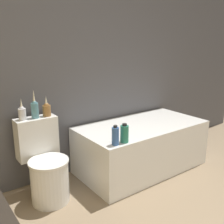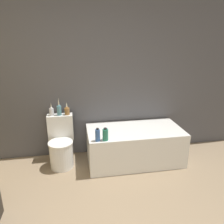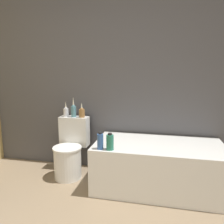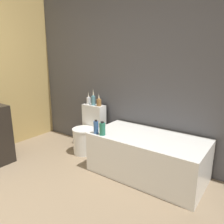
# 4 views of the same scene
# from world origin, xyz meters

# --- Properties ---
(wall_back_tiled) EXTENTS (6.40, 0.06, 2.60)m
(wall_back_tiled) POSITION_xyz_m (0.00, 2.30, 1.30)
(wall_back_tiled) COLOR #4C4C51
(wall_back_tiled) RESTS_ON ground_plane
(bathtub) EXTENTS (1.45, 0.76, 0.54)m
(bathtub) POSITION_xyz_m (0.81, 1.87, 0.27)
(bathtub) COLOR white
(bathtub) RESTS_ON ground
(toilet) EXTENTS (0.38, 0.52, 0.75)m
(toilet) POSITION_xyz_m (-0.31, 1.96, 0.32)
(toilet) COLOR white
(toilet) RESTS_ON ground
(vase_gold) EXTENTS (0.07, 0.07, 0.20)m
(vase_gold) POSITION_xyz_m (-0.43, 2.13, 0.82)
(vase_gold) COLOR silver
(vase_gold) RESTS_ON toilet
(vase_silver) EXTENTS (0.07, 0.07, 0.27)m
(vase_silver) POSITION_xyz_m (-0.31, 2.12, 0.84)
(vase_silver) COLOR teal
(vase_silver) RESTS_ON toilet
(vase_bronze) EXTENTS (0.08, 0.08, 0.20)m
(vase_bronze) POSITION_xyz_m (-0.20, 2.12, 0.82)
(vase_bronze) COLOR olive
(vase_bronze) RESTS_ON toilet
(shampoo_bottle_tall) EXTENTS (0.07, 0.07, 0.18)m
(shampoo_bottle_tall) POSITION_xyz_m (0.21, 1.56, 0.62)
(shampoo_bottle_tall) COLOR #335999
(shampoo_bottle_tall) RESTS_ON bathtub
(shampoo_bottle_short) EXTENTS (0.08, 0.08, 0.18)m
(shampoo_bottle_short) POSITION_xyz_m (0.31, 1.56, 0.62)
(shampoo_bottle_short) COLOR #267259
(shampoo_bottle_short) RESTS_ON bathtub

